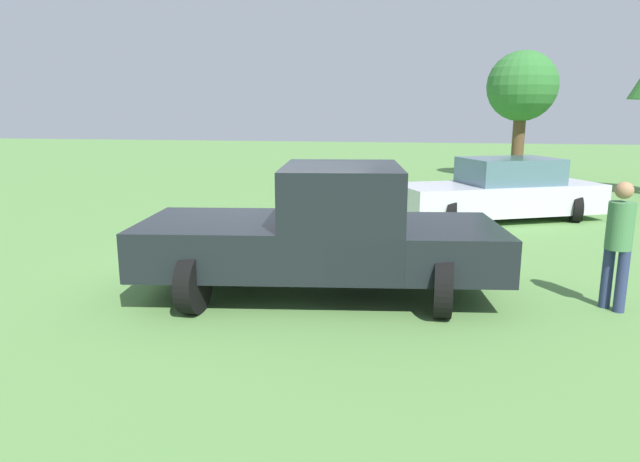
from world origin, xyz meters
TOP-DOWN VIEW (x-y plane):
  - ground_plane at (0.00, 0.00)m, footprint 80.00×80.00m
  - pickup_truck at (0.88, 0.87)m, footprint 2.89×5.13m
  - sedan_near at (-5.40, 3.90)m, footprint 3.56×5.06m
  - person_bystander at (0.82, 4.58)m, footprint 0.45×0.45m
  - tree_back_left at (-14.26, 5.50)m, footprint 2.59×2.59m

SIDE VIEW (x-z plane):
  - ground_plane at x=0.00m, z-range 0.00..0.00m
  - sedan_near at x=-5.40m, z-range -0.06..1.39m
  - pickup_truck at x=0.88m, z-range 0.03..1.84m
  - person_bystander at x=0.82m, z-range 0.10..1.77m
  - tree_back_left at x=-14.26m, z-range 1.02..5.78m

